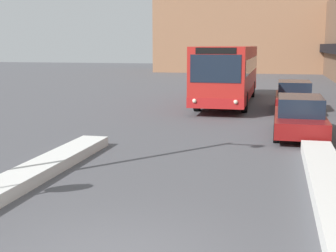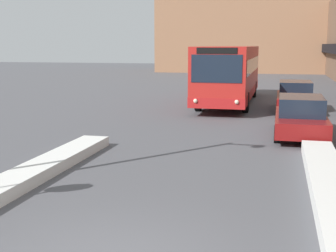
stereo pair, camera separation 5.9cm
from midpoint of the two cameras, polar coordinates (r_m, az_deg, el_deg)
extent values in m
cube|color=#996B4C|center=(61.55, 11.53, 14.55)|extent=(26.00, 8.00, 17.30)
cube|color=silver|center=(12.07, -16.82, -5.92)|extent=(0.90, 9.18, 0.30)
cube|color=silver|center=(10.64, 19.70, -8.06)|extent=(0.90, 10.25, 0.35)
cube|color=red|center=(27.48, 7.62, 6.63)|extent=(2.66, 11.91, 2.84)
cube|color=red|center=(27.56, 7.57, 4.20)|extent=(2.68, 11.93, 0.50)
cube|color=#192333|center=(27.46, 7.64, 7.46)|extent=(2.68, 10.96, 0.78)
cube|color=#192333|center=(21.54, 6.01, 6.95)|extent=(2.34, 0.03, 1.28)
cube|color=black|center=(21.51, 6.05, 9.12)|extent=(1.86, 0.03, 0.28)
sphere|color=#F2EAC6|center=(21.80, 3.44, 3.08)|extent=(0.20, 0.20, 0.20)
sphere|color=#F2EAC6|center=(21.55, 8.46, 2.91)|extent=(0.20, 0.20, 0.20)
cylinder|color=black|center=(24.10, 3.79, 3.07)|extent=(0.28, 1.05, 1.05)
cylinder|color=black|center=(23.82, 9.53, 2.87)|extent=(0.28, 1.05, 1.05)
cylinder|color=black|center=(31.37, 6.06, 4.59)|extent=(0.28, 1.05, 1.05)
cylinder|color=black|center=(31.16, 10.48, 4.44)|extent=(0.28, 1.05, 1.05)
cube|color=maroon|center=(18.02, 15.92, 0.46)|extent=(1.81, 4.60, 0.56)
cube|color=#192333|center=(18.05, 16.00, 2.45)|extent=(1.59, 2.53, 0.67)
cylinder|color=black|center=(16.72, 18.91, -1.17)|extent=(0.20, 0.62, 0.62)
cylinder|color=black|center=(16.63, 13.25, -0.95)|extent=(0.20, 0.62, 0.62)
cylinder|color=black|center=(19.52, 18.14, 0.39)|extent=(0.20, 0.62, 0.62)
cylinder|color=black|center=(19.45, 13.30, 0.58)|extent=(0.20, 0.62, 0.62)
cube|color=maroon|center=(24.90, 15.28, 3.01)|extent=(1.81, 4.68, 0.60)
cube|color=#192333|center=(24.96, 15.34, 4.51)|extent=(1.59, 2.58, 0.69)
cylinder|color=black|center=(23.54, 17.36, 1.94)|extent=(0.20, 0.61, 0.61)
cylinder|color=black|center=(23.48, 13.35, 2.10)|extent=(0.20, 0.61, 0.61)
cylinder|color=black|center=(26.41, 16.95, 2.77)|extent=(0.20, 0.61, 0.61)
cylinder|color=black|center=(26.36, 13.37, 2.92)|extent=(0.20, 0.61, 0.61)
camera|label=1|loc=(0.03, -89.86, 0.02)|focal=50.00mm
camera|label=2|loc=(0.03, 90.14, -0.02)|focal=50.00mm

